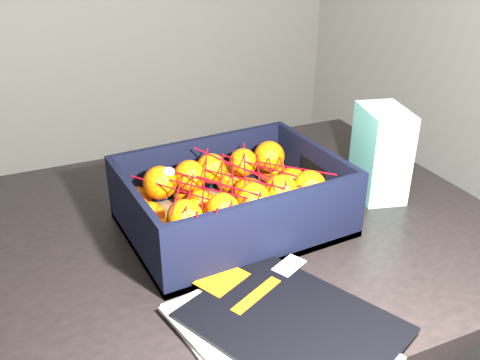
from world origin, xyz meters
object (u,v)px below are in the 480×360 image
magazine_stack (280,330)px  produce_crate (232,207)px  table (186,280)px  retail_carton (381,153)px

magazine_stack → produce_crate: (0.08, 0.29, 0.03)m
table → produce_crate: 0.17m
table → produce_crate: bearing=-6.0°
magazine_stack → produce_crate: size_ratio=0.89×
table → retail_carton: bearing=-5.0°
table → magazine_stack: 0.32m
produce_crate → table: bearing=174.0°
produce_crate → magazine_stack: bearing=-104.7°
retail_carton → table: bearing=-166.7°
retail_carton → produce_crate: bearing=-166.4°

